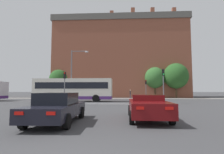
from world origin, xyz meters
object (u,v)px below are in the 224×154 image
object	(u,v)px
pedestrian_waiting	(130,93)
traffic_light_near_right	(163,80)
traffic_light_far_right	(146,86)
bus_crossing_lead	(73,89)
street_lamp_junction	(74,70)
traffic_light_far_left	(85,86)
car_roadster_right	(147,106)
pedestrian_walking_east	(101,93)
car_saloon_left	(58,107)
traffic_light_near_left	(65,82)
pedestrian_walking_west	(91,94)

from	to	relation	value
pedestrian_waiting	traffic_light_near_right	bearing A→B (deg)	-164.06
traffic_light_near_right	traffic_light_far_right	bearing A→B (deg)	91.07
bus_crossing_lead	street_lamp_junction	bearing A→B (deg)	-159.91
traffic_light_far_left	traffic_light_far_right	bearing A→B (deg)	0.02
car_roadster_right	bus_crossing_lead	distance (m)	17.73
car_roadster_right	pedestrian_waiting	bearing A→B (deg)	90.52
bus_crossing_lead	pedestrian_waiting	size ratio (longest dim) A/B	6.38
traffic_light_far_left	street_lamp_junction	bearing A→B (deg)	-86.50
pedestrian_walking_east	car_roadster_right	bearing A→B (deg)	-158.71
car_roadster_right	traffic_light_far_left	bearing A→B (deg)	110.80
traffic_light_far_right	pedestrian_waiting	bearing A→B (deg)	153.81
traffic_light_far_right	pedestrian_waiting	xyz separation A→B (m)	(-2.99, 1.47, -1.42)
car_saloon_left	pedestrian_walking_east	distance (m)	26.93
traffic_light_far_left	pedestrian_walking_east	xyz separation A→B (m)	(3.21, 1.00, -1.46)
car_roadster_right	street_lamp_junction	world-z (taller)	street_lamp_junction
street_lamp_junction	pedestrian_walking_east	size ratio (longest dim) A/B	3.95
pedestrian_walking_east	bus_crossing_lead	bearing A→B (deg)	172.92
car_saloon_left	pedestrian_waiting	size ratio (longest dim) A/B	2.72
bus_crossing_lead	pedestrian_waiting	world-z (taller)	bus_crossing_lead
street_lamp_junction	car_roadster_right	bearing A→B (deg)	-61.04
car_saloon_left	street_lamp_junction	world-z (taller)	street_lamp_junction
traffic_light_far_left	traffic_light_near_left	size ratio (longest dim) A/B	0.98
traffic_light_far_right	street_lamp_junction	distance (m)	15.38
car_saloon_left	pedestrian_walking_west	bearing A→B (deg)	94.89
street_lamp_junction	pedestrian_walking_west	xyz separation A→B (m)	(0.50, 11.11, -3.55)
car_roadster_right	bus_crossing_lead	bearing A→B (deg)	119.82
car_saloon_left	pedestrian_waiting	xyz separation A→B (m)	(4.93, 27.38, 0.30)
car_saloon_left	pedestrian_walking_east	size ratio (longest dim) A/B	2.59
car_roadster_right	pedestrian_waiting	xyz separation A→B (m)	(0.39, 26.12, 0.34)
traffic_light_far_left	pedestrian_waiting	bearing A→B (deg)	9.23
car_saloon_left	car_roadster_right	bearing A→B (deg)	14.03
car_roadster_right	traffic_light_near_right	world-z (taller)	traffic_light_near_right
car_saloon_left	traffic_light_near_left	bearing A→B (deg)	105.45
car_saloon_left	traffic_light_far_right	bearing A→B (deg)	71.47
car_saloon_left	pedestrian_walking_west	size ratio (longest dim) A/B	2.92
car_saloon_left	car_roadster_right	world-z (taller)	car_saloon_left
traffic_light_far_left	street_lamp_junction	world-z (taller)	street_lamp_junction
car_roadster_right	street_lamp_junction	size ratio (longest dim) A/B	0.66
car_saloon_left	pedestrian_waiting	distance (m)	27.83
car_saloon_left	traffic_light_near_right	world-z (taller)	traffic_light_near_right
traffic_light_far_right	traffic_light_near_left	bearing A→B (deg)	-132.56
car_saloon_left	traffic_light_far_right	xyz separation A→B (m)	(7.92, 25.91, 1.72)
traffic_light_far_right	bus_crossing_lead	bearing A→B (deg)	-142.41
bus_crossing_lead	pedestrian_walking_east	distance (m)	10.53
car_saloon_left	car_roadster_right	size ratio (longest dim) A/B	0.99
pedestrian_waiting	pedestrian_walking_east	xyz separation A→B (m)	(-5.86, -0.48, 0.06)
bus_crossing_lead	pedestrian_walking_east	bearing A→B (deg)	-16.31
car_saloon_left	pedestrian_waiting	world-z (taller)	pedestrian_waiting
traffic_light_far_right	traffic_light_far_left	world-z (taller)	traffic_light_far_left
bus_crossing_lead	traffic_light_far_right	size ratio (longest dim) A/B	3.12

